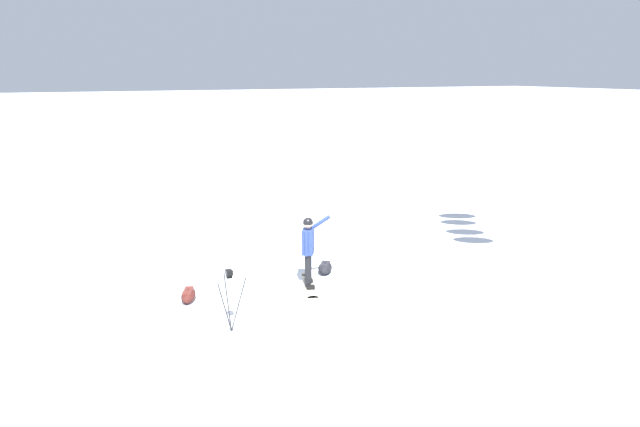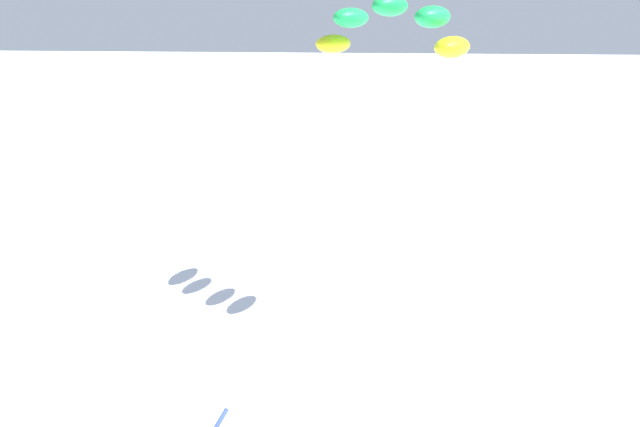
# 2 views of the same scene
# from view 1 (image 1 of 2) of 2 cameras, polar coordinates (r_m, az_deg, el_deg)

# --- Properties ---
(ground_plane) EXTENTS (300.00, 300.00, 0.00)m
(ground_plane) POSITION_cam_1_polar(r_m,az_deg,el_deg) (13.31, -3.24, -8.31)
(ground_plane) COLOR white
(snowboarder) EXTENTS (0.78, 0.48, 1.75)m
(snowboarder) POSITION_cam_1_polar(r_m,az_deg,el_deg) (13.53, -1.17, -3.16)
(snowboarder) COLOR black
(snowboarder) RESTS_ON ground_plane
(snowboard) EXTENTS (0.76, 1.78, 0.10)m
(snowboard) POSITION_cam_1_polar(r_m,az_deg,el_deg) (13.86, -1.06, -7.26)
(snowboard) COLOR beige
(snowboard) RESTS_ON ground_plane
(gear_bag_large) EXTENTS (0.64, 0.71, 0.29)m
(gear_bag_large) POSITION_cam_1_polar(r_m,az_deg,el_deg) (14.67, 0.52, -5.49)
(gear_bag_large) COLOR black
(gear_bag_large) RESTS_ON ground_plane
(camera_tripod) EXTENTS (0.60, 0.52, 1.31)m
(camera_tripod) POSITION_cam_1_polar(r_m,az_deg,el_deg) (11.38, -9.10, -7.40)
(camera_tripod) COLOR #262628
(camera_tripod) RESTS_ON ground_plane
(gear_bag_small) EXTENTS (0.54, 0.75, 0.29)m
(gear_bag_small) POSITION_cam_1_polar(r_m,az_deg,el_deg) (13.30, -13.14, -8.00)
(gear_bag_small) COLOR #4C1E19
(gear_bag_small) RESTS_ON ground_plane
(distant_ridge) EXTENTS (43.66, 18.16, 1.68)m
(distant_ridge) POSITION_cam_1_polar(r_m,az_deg,el_deg) (60.01, -15.89, 9.54)
(distant_ridge) COLOR #98A3CF
(distant_ridge) RESTS_ON ground_plane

